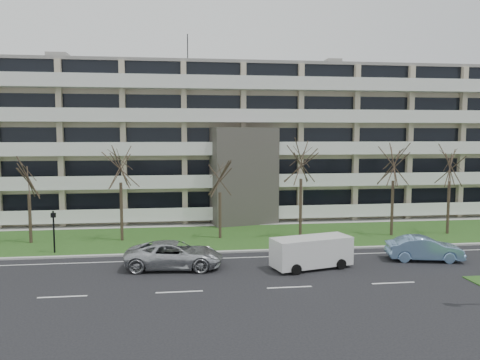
{
  "coord_description": "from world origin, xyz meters",
  "views": [
    {
      "loc": [
        -5.83,
        -24.42,
        8.35
      ],
      "look_at": [
        -1.47,
        10.0,
        4.98
      ],
      "focal_mm": 35.0,
      "sensor_mm": 36.0,
      "label": 1
    }
  ],
  "objects": [
    {
      "name": "apartment_building",
      "position": [
        -0.01,
        25.32,
        7.61
      ],
      "size": [
        60.5,
        15.1,
        18.75
      ],
      "color": "#BFAF94",
      "rests_on": "ground"
    },
    {
      "name": "lane_edge_line",
      "position": [
        0.0,
        6.5,
        0.01
      ],
      "size": [
        90.0,
        0.12,
        0.01
      ],
      "primitive_type": "cube",
      "color": "white",
      "rests_on": "ground"
    },
    {
      "name": "grass_verge",
      "position": [
        0.0,
        13.0,
        0.03
      ],
      "size": [
        90.0,
        10.0,
        0.06
      ],
      "primitive_type": "cube",
      "color": "#264B19",
      "rests_on": "ground"
    },
    {
      "name": "white_van",
      "position": [
        2.29,
        3.54,
        1.17
      ],
      "size": [
        5.33,
        3.05,
        1.95
      ],
      "rotation": [
        0.0,
        0.0,
        0.25
      ],
      "color": "white",
      "rests_on": "ground"
    },
    {
      "name": "curb",
      "position": [
        0.0,
        8.0,
        0.06
      ],
      "size": [
        90.0,
        0.35,
        0.12
      ],
      "primitive_type": "cube",
      "color": "#B2B2AD",
      "rests_on": "ground"
    },
    {
      "name": "tree_2",
      "position": [
        -10.51,
        12.68,
        6.43
      ],
      "size": [
        4.13,
        4.13,
        8.26
      ],
      "color": "#382B21",
      "rests_on": "ground"
    },
    {
      "name": "silver_pickup",
      "position": [
        -6.31,
        4.59,
        0.84
      ],
      "size": [
        6.31,
        3.38,
        1.68
      ],
      "primitive_type": "imported",
      "rotation": [
        0.0,
        0.0,
        1.47
      ],
      "color": "#B3B6BB",
      "rests_on": "ground"
    },
    {
      "name": "tree_5",
      "position": [
        11.43,
        11.83,
        6.37
      ],
      "size": [
        4.1,
        4.1,
        8.19
      ],
      "color": "#382B21",
      "rests_on": "ground"
    },
    {
      "name": "tree_3",
      "position": [
        -2.76,
        12.56,
        5.21
      ],
      "size": [
        3.35,
        3.35,
        6.71
      ],
      "color": "#382B21",
      "rests_on": "ground"
    },
    {
      "name": "sidewalk",
      "position": [
        0.0,
        18.5,
        0.04
      ],
      "size": [
        90.0,
        2.0,
        0.08
      ],
      "primitive_type": "cube",
      "color": "#B2B2AD",
      "rests_on": "ground"
    },
    {
      "name": "tree_6",
      "position": [
        16.39,
        11.85,
        6.22
      ],
      "size": [
        4.0,
        4.0,
        7.99
      ],
      "color": "#382B21",
      "rests_on": "ground"
    },
    {
      "name": "tree_4",
      "position": [
        3.72,
        12.01,
        6.71
      ],
      "size": [
        4.31,
        4.31,
        8.62
      ],
      "color": "#382B21",
      "rests_on": "ground"
    },
    {
      "name": "pedestrian_signal",
      "position": [
        -14.76,
        9.29,
        1.94
      ],
      "size": [
        0.34,
        0.3,
        3.04
      ],
      "rotation": [
        0.0,
        0.0,
        -0.33
      ],
      "color": "black",
      "rests_on": "ground"
    },
    {
      "name": "blue_sedan",
      "position": [
        10.18,
        4.32,
        0.8
      ],
      "size": [
        5.09,
        2.65,
        1.6
      ],
      "primitive_type": "imported",
      "rotation": [
        0.0,
        0.0,
        1.37
      ],
      "color": "#7BA4D5",
      "rests_on": "ground"
    },
    {
      "name": "ground",
      "position": [
        0.0,
        0.0,
        0.0
      ],
      "size": [
        160.0,
        160.0,
        0.0
      ],
      "primitive_type": "plane",
      "color": "black",
      "rests_on": "ground"
    },
    {
      "name": "tree_1",
      "position": [
        -17.38,
        12.73,
        5.27
      ],
      "size": [
        3.39,
        3.39,
        6.79
      ],
      "color": "#382B21",
      "rests_on": "ground"
    }
  ]
}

